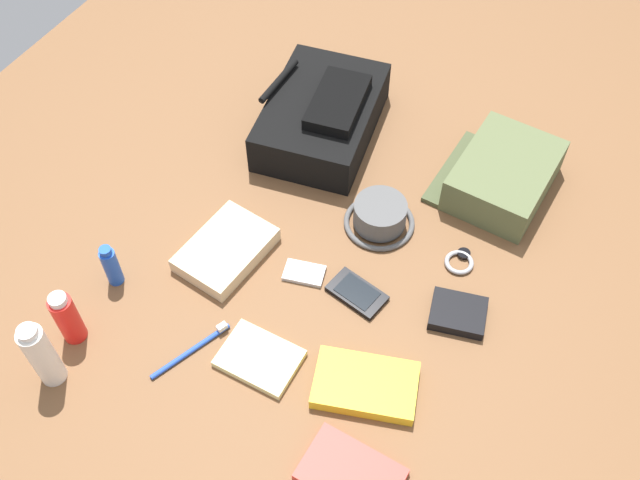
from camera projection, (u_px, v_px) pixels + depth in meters
name	position (u px, v px, depth m)	size (l,w,h in m)	color
ground_plane	(320.00, 254.00, 1.60)	(2.64, 2.02, 0.02)	brown
backpack	(322.00, 116.00, 1.76)	(0.39, 0.30, 0.13)	black
toiletry_pouch	(502.00, 175.00, 1.66)	(0.27, 0.25, 0.09)	#56603D
bucket_hat	(380.00, 216.00, 1.61)	(0.16, 0.16, 0.06)	#545454
toothpaste_tube	(42.00, 355.00, 1.35)	(0.05, 0.05, 0.17)	white
sunscreen_spray	(67.00, 318.00, 1.42)	(0.05, 0.05, 0.14)	red
deodorant_spray	(111.00, 266.00, 1.50)	(0.03, 0.03, 0.11)	blue
paperback_novel	(351.00, 475.00, 1.29)	(0.12, 0.18, 0.02)	red
travel_guidebook	(365.00, 385.00, 1.39)	(0.17, 0.22, 0.03)	yellow
cell_phone	(357.00, 293.00, 1.52)	(0.09, 0.13, 0.01)	black
media_player	(302.00, 272.00, 1.55)	(0.07, 0.09, 0.01)	#B7B7BC
wristwatch	(460.00, 261.00, 1.57)	(0.07, 0.06, 0.01)	#99999E
toothbrush	(195.00, 348.00, 1.44)	(0.17, 0.08, 0.02)	blue
wallet	(458.00, 313.00, 1.48)	(0.09, 0.11, 0.02)	black
notepad	(260.00, 358.00, 1.43)	(0.11, 0.15, 0.02)	beige
folded_towel	(226.00, 250.00, 1.57)	(0.20, 0.14, 0.04)	beige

